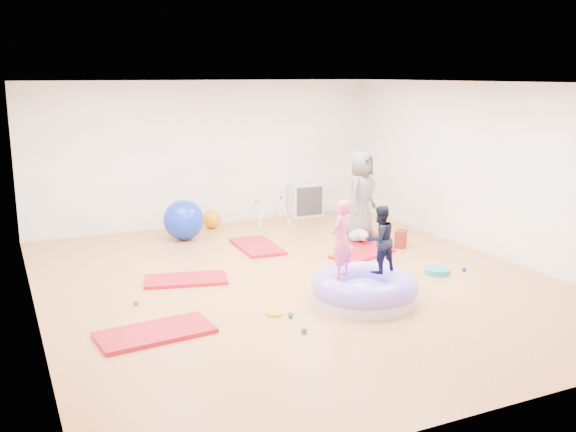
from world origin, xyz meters
name	(u,v)px	position (x,y,z in m)	size (l,w,h in m)	color
room	(297,185)	(0.00, 0.00, 1.40)	(7.01, 8.01, 2.81)	#B77D38
gym_mat_front_left	(155,333)	(-2.32, -1.07, 0.03)	(1.30, 0.65, 0.05)	#A3081D
gym_mat_mid_left	(186,280)	(-1.45, 0.67, 0.02)	(1.17, 0.59, 0.05)	#A3081D
gym_mat_center_back	(257,246)	(0.17, 1.91, 0.03)	(1.25, 0.62, 0.05)	#A3081D
gym_mat_right	(362,254)	(1.57, 0.76, 0.02)	(1.10, 0.55, 0.05)	#A3081D
gym_mat_rear_right	(365,239)	(2.12, 1.56, 0.03)	(1.24, 0.62, 0.05)	#A3081D
inflatable_cushion	(364,290)	(0.42, -1.16, 0.17)	(1.39, 1.39, 0.44)	silver
child_pink	(341,235)	(0.12, -1.05, 0.91)	(0.37, 0.24, 1.02)	#F95295
child_navy	(380,236)	(0.68, -1.08, 0.85)	(0.44, 0.34, 0.90)	black
adult_caregiver	(361,195)	(2.05, 1.62, 0.82)	(0.76, 0.49, 1.55)	#5F5F5F
infant	(359,235)	(1.87, 1.35, 0.17)	(0.38, 0.38, 0.22)	#89A4C8
ball_pit_balls	(336,288)	(0.31, -0.60, 0.04)	(4.87, 2.68, 0.07)	#24832F
exercise_ball_blue	(184,220)	(-0.80, 2.99, 0.36)	(0.73, 0.73, 0.73)	#0F2EBC
exercise_ball_orange	(212,219)	(-0.08, 3.60, 0.18)	(0.36, 0.36, 0.36)	orange
infant_play_gym	(268,207)	(1.02, 3.39, 0.36)	(0.70, 0.67, 0.54)	silver
cube_shelf	(306,200)	(2.05, 3.79, 0.34)	(0.69, 0.34, 0.69)	silver
balance_disc	(437,271)	(2.05, -0.58, 0.04)	(0.37, 0.37, 0.08)	teal
backpack	(401,239)	(2.42, 0.90, 0.15)	(0.26, 0.16, 0.30)	red
yellow_toy	(275,313)	(-0.83, -1.07, 0.02)	(0.21, 0.21, 0.03)	orange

